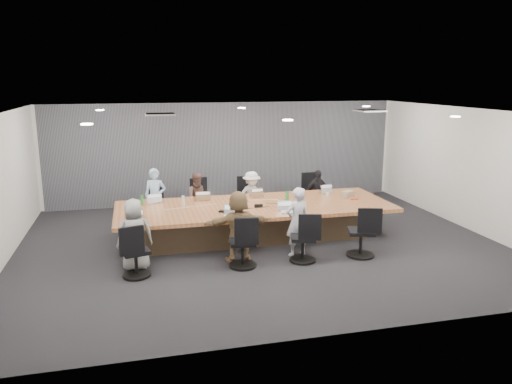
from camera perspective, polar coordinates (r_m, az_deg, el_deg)
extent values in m
cube|color=#232227|center=(10.70, 0.52, -5.95)|extent=(10.00, 8.00, 0.00)
cube|color=white|center=(10.15, 0.55, 9.18)|extent=(10.00, 8.00, 0.00)
cube|color=silver|center=(14.19, -3.52, 4.52)|extent=(10.00, 0.00, 2.80)
cube|color=silver|center=(6.66, 9.20, -5.23)|extent=(10.00, 0.00, 2.80)
cube|color=silver|center=(12.54, 23.27, 2.39)|extent=(0.00, 8.00, 2.80)
cube|color=slate|center=(14.11, -3.46, 4.47)|extent=(9.80, 0.04, 2.80)
cube|color=brown|center=(11.06, -0.13, -3.53)|extent=(4.80, 1.40, 0.66)
cube|color=#B16B3D|center=(10.97, -0.13, -1.67)|extent=(6.00, 2.20, 0.08)
imported|color=#9EBFE1|center=(11.99, -11.44, -0.67)|extent=(0.57, 0.44, 1.40)
cube|color=#B2B2B7|center=(11.44, -11.32, -1.06)|extent=(0.38, 0.31, 0.02)
imported|color=brown|center=(12.09, -6.56, -0.74)|extent=(0.62, 0.49, 1.25)
cube|color=#8C6647|center=(11.53, -6.22, -0.78)|extent=(0.35, 0.25, 0.02)
imported|color=silver|center=(12.32, -0.51, -0.47)|extent=(0.88, 0.64, 1.23)
cube|color=#8C6647|center=(11.77, 0.11, -0.42)|extent=(0.35, 0.28, 0.02)
imported|color=black|center=(12.82, 6.98, -0.11)|extent=(0.74, 0.40, 1.19)
cube|color=#B2B2B7|center=(12.29, 7.91, 0.03)|extent=(0.33, 0.25, 0.02)
imported|color=gray|center=(9.38, -13.70, -4.77)|extent=(0.70, 0.50, 1.34)
cube|color=#8C6647|center=(9.88, -13.76, -3.38)|extent=(0.37, 0.28, 0.02)
imported|color=olive|center=(9.56, -2.01, -3.90)|extent=(1.30, 0.45, 1.39)
cube|color=#B2B2B7|center=(10.06, -2.66, -2.73)|extent=(0.38, 0.28, 0.02)
imported|color=#B7BAC6|center=(9.86, 4.74, -3.41)|extent=(0.56, 0.43, 1.39)
cube|color=#B2B2B7|center=(10.35, 3.78, -2.30)|extent=(0.37, 0.30, 0.02)
cylinder|color=#2D873E|center=(11.18, -12.90, -0.92)|extent=(0.08, 0.08, 0.23)
cylinder|color=#2D873E|center=(11.10, 3.57, -0.59)|extent=(0.09, 0.09, 0.27)
cylinder|color=silver|center=(10.94, -8.32, -1.02)|extent=(0.07, 0.07, 0.23)
cylinder|color=white|center=(11.19, -2.14, -0.94)|extent=(0.08, 0.08, 0.09)
cylinder|color=white|center=(11.84, 8.18, -0.29)|extent=(0.08, 0.08, 0.09)
cylinder|color=brown|center=(10.26, -14.12, -2.57)|extent=(0.11, 0.11, 0.10)
cube|color=black|center=(10.39, -3.78, -2.20)|extent=(0.20, 0.17, 0.03)
cube|color=black|center=(11.11, 3.30, -1.21)|extent=(0.15, 0.10, 0.03)
cube|color=black|center=(10.75, 0.29, -1.57)|extent=(0.18, 0.06, 0.07)
cube|color=gray|center=(11.82, 10.45, -0.26)|extent=(0.32, 0.27, 0.15)
cube|color=#C04924|center=(11.65, 11.12, -0.75)|extent=(0.18, 0.14, 0.04)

